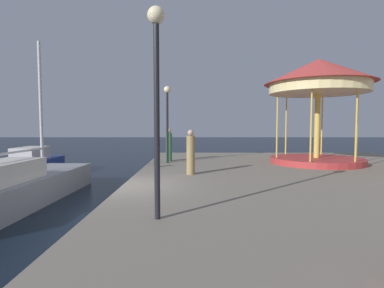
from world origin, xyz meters
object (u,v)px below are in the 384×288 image
at_px(lamp_post_near_edge, 158,76).
at_px(person_mid_promenade, 170,146).
at_px(sailboat_grey, 21,187).
at_px(lamp_post_mid_promenade, 169,110).
at_px(person_by_the_water, 192,153).
at_px(carousel, 320,86).
at_px(motorboat_blue, 33,164).
at_px(bollard_south, 158,163).

height_order(lamp_post_near_edge, person_mid_promenade, lamp_post_near_edge).
bearing_deg(sailboat_grey, lamp_post_mid_promenade, 48.54).
height_order(sailboat_grey, person_by_the_water, sailboat_grey).
height_order(carousel, lamp_post_mid_promenade, carousel).
relative_size(lamp_post_near_edge, person_mid_promenade, 2.43).
bearing_deg(carousel, motorboat_blue, 175.86).
relative_size(lamp_post_mid_promenade, person_mid_promenade, 2.23).
relative_size(sailboat_grey, carousel, 1.39).
bearing_deg(carousel, lamp_post_mid_promenade, 178.47).
bearing_deg(person_mid_promenade, person_by_the_water, -74.72).
bearing_deg(sailboat_grey, bollard_south, 41.12).
relative_size(lamp_post_mid_promenade, bollard_south, 10.03).
bearing_deg(bollard_south, motorboat_blue, 161.22).
bearing_deg(lamp_post_near_edge, carousel, 51.77).
bearing_deg(bollard_south, lamp_post_near_edge, -82.96).
bearing_deg(person_mid_promenade, lamp_post_mid_promenade, -90.64).
height_order(sailboat_grey, carousel, carousel).
xyz_separation_m(sailboat_grey, lamp_post_near_edge, (5.28, -4.00, 3.15)).
xyz_separation_m(carousel, lamp_post_mid_promenade, (-7.76, 0.21, -1.23)).
distance_m(carousel, person_mid_promenade, 8.43).
height_order(lamp_post_near_edge, bollard_south, lamp_post_near_edge).
relative_size(motorboat_blue, sailboat_grey, 0.63).
bearing_deg(bollard_south, person_by_the_water, -51.91).
height_order(motorboat_blue, bollard_south, motorboat_blue).
xyz_separation_m(lamp_post_near_edge, lamp_post_mid_promenade, (-0.56, 9.34, -0.22)).
bearing_deg(person_mid_promenade, bollard_south, -99.60).
height_order(motorboat_blue, lamp_post_mid_promenade, lamp_post_mid_promenade).
xyz_separation_m(motorboat_blue, bollard_south, (7.30, -2.48, 0.41)).
height_order(sailboat_grey, lamp_post_near_edge, sailboat_grey).
distance_m(sailboat_grey, person_by_the_water, 6.28).
relative_size(lamp_post_mid_promenade, person_by_the_water, 2.22).
bearing_deg(person_by_the_water, bollard_south, 128.09).
distance_m(lamp_post_near_edge, person_mid_promenade, 10.42).
xyz_separation_m(motorboat_blue, person_by_the_water, (8.93, -4.57, 1.05)).
height_order(carousel, bollard_south, carousel).
bearing_deg(lamp_post_mid_promenade, lamp_post_near_edge, -86.56).
bearing_deg(motorboat_blue, lamp_post_near_edge, -51.16).
bearing_deg(carousel, person_mid_promenade, 172.33).
height_order(lamp_post_mid_promenade, person_mid_promenade, lamp_post_mid_promenade).
height_order(lamp_post_near_edge, lamp_post_mid_promenade, lamp_post_near_edge).
xyz_separation_m(sailboat_grey, person_by_the_water, (5.96, 1.69, 1.01)).
bearing_deg(person_by_the_water, carousel, 27.87).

